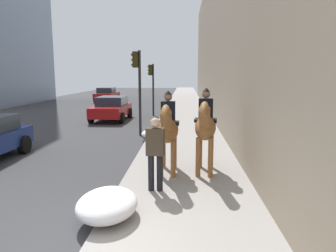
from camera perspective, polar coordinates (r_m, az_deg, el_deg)
name	(u,v)px	position (r m, az deg, el deg)	size (l,w,h in m)	color
mounted_horse_near	(168,129)	(8.53, -0.03, -0.47)	(2.15, 0.60, 2.24)	brown
mounted_horse_far	(205,126)	(8.57, 6.72, -0.03)	(2.15, 0.71, 2.31)	brown
pedestrian_greeting	(155,149)	(7.25, -2.30, -4.22)	(0.28, 0.42, 1.70)	black
car_mid_lane	(112,108)	(19.61, -10.09, 3.20)	(3.92, 2.05, 1.44)	maroon
car_far_lane	(107,94)	(33.14, -10.89, 5.59)	(4.35, 1.98, 1.44)	maroon
traffic_light_near_curb	(138,79)	(14.42, -5.45, 8.36)	(0.20, 0.44, 3.82)	black
traffic_light_far_curb	(152,81)	(21.39, -2.93, 8.06)	(0.20, 0.44, 3.45)	black
snow_pile_near	(107,205)	(6.24, -10.85, -13.66)	(1.47, 1.13, 0.51)	white
snow_pile_far	(150,134)	(13.44, -3.16, -1.42)	(0.99, 0.76, 0.34)	white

